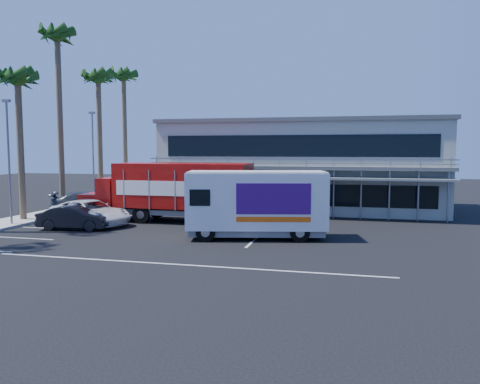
# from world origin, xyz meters

# --- Properties ---
(ground) EXTENTS (120.00, 120.00, 0.00)m
(ground) POSITION_xyz_m (0.00, 0.00, 0.00)
(ground) COLOR black
(ground) RESTS_ON ground
(building) EXTENTS (22.40, 12.00, 7.30)m
(building) POSITION_xyz_m (3.00, 14.94, 3.66)
(building) COLOR #9CA093
(building) RESTS_ON ground
(curb_strip) EXTENTS (3.00, 32.00, 0.16)m
(curb_strip) POSITION_xyz_m (-15.00, 6.00, 0.08)
(curb_strip) COLOR #A5A399
(curb_strip) RESTS_ON ground
(palm_c) EXTENTS (2.80, 2.80, 10.75)m
(palm_c) POSITION_xyz_m (-14.90, 3.00, 9.21)
(palm_c) COLOR brown
(palm_c) RESTS_ON ground
(palm_d) EXTENTS (2.80, 2.80, 14.75)m
(palm_d) POSITION_xyz_m (-15.20, 8.00, 12.80)
(palm_d) COLOR brown
(palm_d) RESTS_ON ground
(palm_e) EXTENTS (2.80, 2.80, 12.25)m
(palm_e) POSITION_xyz_m (-14.70, 13.00, 10.57)
(palm_e) COLOR brown
(palm_e) RESTS_ON ground
(palm_f) EXTENTS (2.80, 2.80, 13.25)m
(palm_f) POSITION_xyz_m (-15.10, 18.50, 11.47)
(palm_f) COLOR brown
(palm_f) RESTS_ON ground
(light_pole_near) EXTENTS (0.50, 0.25, 8.09)m
(light_pole_near) POSITION_xyz_m (-14.20, 1.00, 4.50)
(light_pole_near) COLOR gray
(light_pole_near) RESTS_ON ground
(light_pole_far) EXTENTS (0.50, 0.25, 8.09)m
(light_pole_far) POSITION_xyz_m (-14.20, 11.00, 4.50)
(light_pole_far) COLOR gray
(light_pole_far) RESTS_ON ground
(red_truck) EXTENTS (11.93, 3.01, 4.01)m
(red_truck) POSITION_xyz_m (-4.82, 5.22, 2.21)
(red_truck) COLOR #A0100C
(red_truck) RESTS_ON ground
(white_van) EXTENTS (8.04, 4.20, 3.74)m
(white_van) POSITION_xyz_m (1.99, 0.69, 1.99)
(white_van) COLOR silver
(white_van) RESTS_ON ground
(parked_car_b) EXTENTS (4.58, 2.13, 1.45)m
(parked_car_b) POSITION_xyz_m (-9.50, 0.84, 0.73)
(parked_car_b) COLOR black
(parked_car_b) RESTS_ON ground
(parked_car_c) EXTENTS (6.46, 4.57, 1.64)m
(parked_car_c) POSITION_xyz_m (-9.50, 2.61, 0.82)
(parked_car_c) COLOR white
(parked_car_c) RESTS_ON ground
(parked_car_d) EXTENTS (6.33, 4.61, 1.70)m
(parked_car_d) POSITION_xyz_m (-12.50, 7.60, 0.85)
(parked_car_d) COLOR #2F363F
(parked_car_d) RESTS_ON ground
(parked_car_e) EXTENTS (4.52, 1.87, 1.53)m
(parked_car_e) POSITION_xyz_m (-12.50, 10.80, 0.77)
(parked_car_e) COLOR slate
(parked_car_e) RESTS_ON ground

